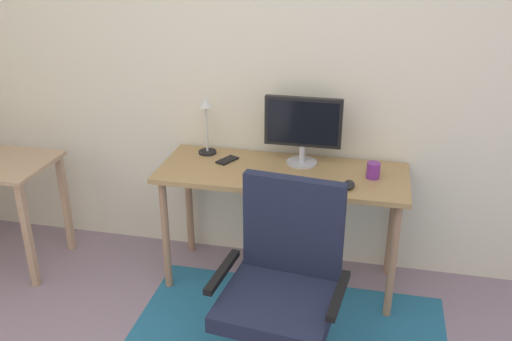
{
  "coord_description": "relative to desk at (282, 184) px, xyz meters",
  "views": [
    {
      "loc": [
        0.42,
        -1.03,
        2.03
      ],
      "look_at": [
        -0.16,
        1.6,
        0.84
      ],
      "focal_mm": 39.0,
      "sensor_mm": 36.0,
      "label": 1
    }
  ],
  "objects": [
    {
      "name": "wall_back",
      "position": [
        0.06,
        0.35,
        0.64
      ],
      "size": [
        6.0,
        0.1,
        2.6
      ],
      "primitive_type": "cube",
      "color": "beige",
      "rests_on": "ground"
    },
    {
      "name": "office_chair",
      "position": [
        0.14,
        -0.76,
        -0.24
      ],
      "size": [
        0.63,
        0.56,
        0.98
      ],
      "rotation": [
        0.0,
        0.0,
        -0.12
      ],
      "color": "slate",
      "rests_on": "ground"
    },
    {
      "name": "coffee_cup",
      "position": [
        0.51,
        0.01,
        0.13
      ],
      "size": [
        0.08,
        0.08,
        0.09
      ],
      "primitive_type": "cylinder",
      "color": "#6F2A82",
      "rests_on": "desk"
    },
    {
      "name": "desk",
      "position": [
        0.0,
        0.0,
        0.0
      ],
      "size": [
        1.43,
        0.55,
        0.74
      ],
      "color": "#9D7A4A",
      "rests_on": "ground"
    },
    {
      "name": "monitor",
      "position": [
        0.09,
        0.13,
        0.32
      ],
      "size": [
        0.45,
        0.18,
        0.4
      ],
      "color": "#B2B2B7",
      "rests_on": "desk"
    },
    {
      "name": "keyboard",
      "position": [
        0.11,
        -0.18,
        0.09
      ],
      "size": [
        0.43,
        0.13,
        0.02
      ],
      "primitive_type": "cube",
      "color": "black",
      "rests_on": "desk"
    },
    {
      "name": "computer_mouse",
      "position": [
        0.39,
        -0.14,
        0.1
      ],
      "size": [
        0.06,
        0.1,
        0.03
      ],
      "primitive_type": "ellipsoid",
      "color": "black",
      "rests_on": "desk"
    },
    {
      "name": "cell_phone",
      "position": [
        -0.35,
        0.08,
        0.09
      ],
      "size": [
        0.12,
        0.16,
        0.01
      ],
      "primitive_type": "cube",
      "rotation": [
        0.0,
        0.0,
        -0.47
      ],
      "color": "black",
      "rests_on": "desk"
    },
    {
      "name": "desk_lamp",
      "position": [
        -0.5,
        0.17,
        0.31
      ],
      "size": [
        0.11,
        0.11,
        0.36
      ],
      "color": "black",
      "rests_on": "desk"
    }
  ]
}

